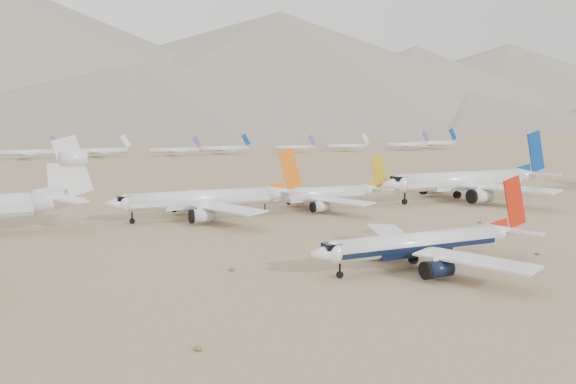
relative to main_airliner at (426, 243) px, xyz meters
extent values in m
plane|color=#7C6248|center=(-0.20, -3.19, -4.06)|extent=(7000.00, 7000.00, 0.00)
cylinder|color=silver|center=(-1.89, 0.00, 0.18)|extent=(31.22, 3.69, 3.69)
cube|color=black|center=(-1.89, 0.00, -0.28)|extent=(30.60, 3.75, 0.83)
sphere|color=silver|center=(-17.50, 0.00, 0.18)|extent=(3.69, 3.69, 3.69)
cube|color=black|center=(-18.06, 0.00, 1.20)|extent=(2.58, 2.40, 0.92)
cone|color=silver|center=(17.41, 0.00, 0.46)|extent=(7.81, 3.69, 3.69)
cube|color=silver|center=(0.52, -10.95, -0.46)|extent=(12.06, 19.00, 0.58)
cube|color=silver|center=(18.93, -3.59, 0.92)|extent=(4.96, 6.48, 0.22)
cylinder|color=black|center=(-3.63, -7.67, -2.13)|extent=(4.34, 2.66, 2.66)
cube|color=silver|center=(0.52, 10.95, -0.46)|extent=(12.06, 19.00, 0.58)
cube|color=silver|center=(18.93, 3.59, 0.92)|extent=(4.96, 6.48, 0.22)
cylinder|color=black|center=(-3.63, 7.67, -2.13)|extent=(4.34, 2.66, 2.66)
cube|color=#B21E0B|center=(19.58, 0.00, 5.84)|extent=(5.92, 0.30, 9.75)
cylinder|color=black|center=(-16.58, 0.00, -3.51)|extent=(1.11, 0.46, 1.11)
cylinder|color=black|center=(-0.59, -2.58, -3.29)|extent=(1.55, 0.92, 1.55)
cylinder|color=black|center=(-0.59, 2.58, -3.29)|extent=(1.55, 0.92, 1.55)
cylinder|color=silver|center=(60.93, 60.45, 2.22)|extent=(45.04, 5.46, 5.46)
cube|color=silver|center=(60.93, 60.45, 1.53)|extent=(44.14, 5.54, 1.23)
sphere|color=silver|center=(38.41, 60.45, 2.22)|extent=(5.46, 5.46, 5.46)
cube|color=black|center=(37.59, 60.45, 3.72)|extent=(3.82, 3.55, 1.36)
cone|color=silver|center=(88.77, 60.45, 2.62)|extent=(11.26, 5.46, 5.46)
cube|color=silver|center=(64.41, 44.59, 1.26)|extent=(17.40, 27.41, 0.85)
cube|color=silver|center=(90.96, 55.26, 3.31)|extent=(7.15, 9.35, 0.33)
cylinder|color=silver|center=(58.43, 49.32, -1.20)|extent=(6.26, 3.93, 3.93)
cube|color=silver|center=(64.41, 76.32, 1.26)|extent=(17.40, 27.41, 0.85)
cube|color=silver|center=(90.96, 65.65, 3.31)|extent=(7.15, 9.35, 0.33)
cylinder|color=silver|center=(58.43, 71.59, -1.20)|extent=(6.26, 3.93, 3.93)
cube|color=navy|center=(91.90, 60.45, 10.42)|extent=(8.54, 0.44, 14.07)
cylinder|color=black|center=(39.77, 60.45, -3.24)|extent=(1.64, 0.68, 1.64)
cylinder|color=black|center=(62.81, 56.63, -2.92)|extent=(2.29, 1.36, 2.29)
cylinder|color=black|center=(62.81, 64.28, -2.92)|extent=(2.29, 1.36, 2.29)
cylinder|color=silver|center=(10.93, 63.04, 0.28)|extent=(31.10, 3.78, 3.78)
cube|color=silver|center=(10.93, 63.04, -0.19)|extent=(30.48, 3.84, 0.85)
sphere|color=silver|center=(-4.62, 63.04, 0.28)|extent=(3.78, 3.78, 3.78)
cube|color=black|center=(-5.19, 63.04, 1.32)|extent=(2.65, 2.46, 0.94)
cone|color=silver|center=(30.15, 63.04, 0.57)|extent=(7.78, 3.78, 3.78)
cube|color=silver|center=(13.33, 52.08, -0.38)|extent=(12.01, 18.93, 0.58)
cube|color=silver|center=(31.67, 59.45, 1.04)|extent=(4.94, 6.46, 0.23)
cylinder|color=silver|center=(9.20, 55.34, -2.08)|extent=(4.32, 2.72, 2.72)
cube|color=silver|center=(13.33, 74.00, -0.38)|extent=(12.01, 18.93, 0.58)
cube|color=silver|center=(31.67, 66.63, 1.04)|extent=(4.94, 6.46, 0.23)
cylinder|color=silver|center=(9.20, 70.74, -2.08)|extent=(4.32, 2.72, 2.72)
cube|color=gold|center=(32.31, 63.04, 5.95)|extent=(5.89, 0.30, 9.71)
cylinder|color=black|center=(-3.68, 63.04, -3.50)|extent=(1.13, 0.47, 1.13)
cylinder|color=black|center=(12.23, 60.39, -3.27)|extent=(1.59, 0.94, 1.59)
cylinder|color=black|center=(12.23, 65.69, -3.27)|extent=(1.59, 0.94, 1.59)
cylinder|color=silver|center=(-21.68, 61.51, 1.00)|extent=(36.05, 4.41, 4.41)
cube|color=silver|center=(-21.68, 61.51, 0.45)|extent=(35.33, 4.47, 0.99)
sphere|color=silver|center=(-39.71, 61.51, 1.00)|extent=(4.41, 4.41, 4.41)
cube|color=black|center=(-40.37, 61.51, 2.22)|extent=(3.08, 2.86, 1.10)
cone|color=silver|center=(0.60, 61.51, 1.33)|extent=(9.01, 4.41, 4.41)
cube|color=silver|center=(-18.90, 48.79, 0.23)|extent=(13.92, 21.94, 0.68)
cube|color=silver|center=(2.35, 57.34, 1.89)|extent=(5.72, 7.48, 0.26)
cylinder|color=silver|center=(-23.69, 52.58, -1.75)|extent=(5.01, 3.17, 3.17)
cube|color=silver|center=(-18.90, 74.23, 0.23)|extent=(13.92, 21.94, 0.68)
cube|color=silver|center=(2.35, 65.68, 1.89)|extent=(5.72, 7.48, 0.26)
cylinder|color=silver|center=(-23.69, 70.44, -1.75)|extent=(5.01, 3.17, 3.17)
cube|color=orange|center=(3.10, 61.51, 7.58)|extent=(6.83, 0.35, 11.26)
cylinder|color=black|center=(-38.61, 61.51, -3.40)|extent=(1.32, 0.55, 1.32)
cylinder|color=black|center=(-20.18, 58.42, -3.14)|extent=(1.85, 1.10, 1.85)
cylinder|color=black|center=(-20.18, 64.59, -3.14)|extent=(1.85, 1.10, 1.85)
cone|color=silver|center=(-54.58, 60.10, 2.56)|extent=(11.29, 5.41, 5.41)
cube|color=silver|center=(-52.39, 54.90, 3.24)|extent=(7.17, 9.37, 0.32)
cube|color=silver|center=(-52.39, 65.31, 3.24)|extent=(7.17, 9.37, 0.32)
cube|color=silver|center=(-51.45, 60.10, 10.36)|extent=(8.56, 0.43, 14.10)
cylinder|color=silver|center=(-51.13, 60.10, 12.10)|extent=(5.64, 3.50, 3.50)
cylinder|color=silver|center=(-63.72, 325.82, 0.19)|extent=(37.60, 3.72, 3.72)
cube|color=#6F3E92|center=(-46.02, 325.82, 6.48)|extent=(7.49, 0.37, 9.43)
cube|color=silver|center=(-63.72, 316.09, -0.36)|extent=(9.91, 17.31, 0.37)
cube|color=silver|center=(-63.72, 335.55, -0.36)|extent=(9.91, 17.31, 0.37)
cylinder|color=silver|center=(-19.15, 326.33, 0.25)|extent=(38.72, 3.83, 3.83)
cube|color=silver|center=(-0.93, 326.33, 6.72)|extent=(7.71, 0.38, 9.71)
cube|color=silver|center=(-19.15, 316.31, -0.32)|extent=(10.20, 17.82, 0.38)
cube|color=silver|center=(-19.15, 336.35, -0.32)|extent=(10.20, 17.82, 0.38)
cylinder|color=silver|center=(31.04, 318.52, 0.07)|extent=(35.00, 3.46, 3.46)
cube|color=#6F3E92|center=(47.51, 318.52, 5.91)|extent=(6.97, 0.35, 8.78)
cube|color=silver|center=(31.04, 309.46, -0.45)|extent=(9.22, 16.11, 0.35)
cube|color=silver|center=(31.04, 327.58, -0.45)|extent=(9.22, 16.11, 0.35)
cylinder|color=silver|center=(68.66, 323.26, 0.21)|extent=(37.86, 3.74, 3.74)
cube|color=navy|center=(86.47, 323.26, 6.53)|extent=(7.54, 0.37, 9.50)
cube|color=silver|center=(68.66, 313.46, -0.35)|extent=(9.97, 17.43, 0.37)
cube|color=silver|center=(68.66, 333.05, -0.35)|extent=(9.97, 17.43, 0.37)
cylinder|color=silver|center=(125.78, 322.48, -0.02)|extent=(33.28, 3.29, 3.29)
cube|color=#6F3E92|center=(141.44, 322.48, 5.54)|extent=(6.63, 0.33, 8.35)
cube|color=silver|center=(125.78, 313.87, -0.51)|extent=(8.77, 15.32, 0.33)
cube|color=silver|center=(125.78, 331.10, -0.51)|extent=(8.77, 15.32, 0.33)
cylinder|color=silver|center=(172.75, 320.63, 0.15)|extent=(36.62, 3.62, 3.62)
cube|color=silver|center=(189.98, 320.63, 6.26)|extent=(7.29, 0.36, 9.19)
cube|color=silver|center=(172.75, 311.16, -0.40)|extent=(9.65, 16.86, 0.36)
cube|color=silver|center=(172.75, 330.11, -0.40)|extent=(9.65, 16.86, 0.36)
cylinder|color=silver|center=(228.56, 316.86, 0.38)|extent=(41.40, 4.09, 4.09)
cube|color=#6F3E92|center=(248.04, 316.86, 7.30)|extent=(8.25, 0.41, 10.39)
cube|color=silver|center=(228.56, 306.14, -0.23)|extent=(10.91, 19.06, 0.41)
cube|color=silver|center=(228.56, 327.57, -0.23)|extent=(10.91, 19.06, 0.41)
cylinder|color=silver|center=(265.20, 328.33, 0.67)|extent=(47.17, 4.66, 4.66)
cube|color=navy|center=(287.40, 328.33, 8.55)|extent=(9.39, 0.47, 11.83)
cube|color=silver|center=(265.20, 316.12, -0.03)|extent=(12.43, 21.72, 0.47)
cube|color=silver|center=(265.20, 340.54, -0.03)|extent=(12.43, 21.72, 0.47)
cone|color=slate|center=(199.80, 1476.81, 115.94)|extent=(1824.00, 1824.00, 240.00)
cone|color=slate|center=(699.80, 1656.81, 185.94)|extent=(2356.00, 2356.00, 380.00)
cone|color=slate|center=(1199.80, 1596.81, 140.94)|extent=(1682.00, 1682.00, 290.00)
cone|color=slate|center=(1799.80, 1746.81, 170.94)|extent=(2380.00, 2380.00, 350.00)
cone|color=slate|center=(149.80, 1096.81, 65.94)|extent=(1260.00, 1260.00, 140.00)
cone|color=slate|center=(999.80, 1096.81, 45.94)|extent=(900.00, 900.00, 100.00)
ellipsoid|color=brown|center=(-44.30, -18.09, -3.81)|extent=(0.84, 0.84, 0.46)
ellipsoid|color=brown|center=(-30.60, 11.21, -3.77)|extent=(0.98, 0.98, 0.54)
ellipsoid|color=brown|center=(24.20, -1.59, -3.81)|extent=(0.84, 0.84, 0.46)
ellipsoid|color=brown|center=(37.90, 27.71, -3.77)|extent=(0.98, 0.98, 0.54)
camera|label=1|loc=(-59.28, -74.45, 20.37)|focal=35.00mm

